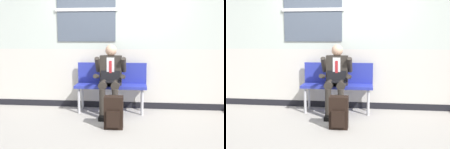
{
  "view_description": "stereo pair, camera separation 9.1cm",
  "coord_description": "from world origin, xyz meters",
  "views": [
    {
      "loc": [
        0.39,
        -4.27,
        1.39
      ],
      "look_at": [
        -0.04,
        0.09,
        0.75
      ],
      "focal_mm": 39.79,
      "sensor_mm": 36.0,
      "label": 1
    },
    {
      "loc": [
        0.48,
        -4.26,
        1.39
      ],
      "look_at": [
        -0.04,
        0.09,
        0.75
      ],
      "focal_mm": 39.79,
      "sensor_mm": 36.0,
      "label": 2
    }
  ],
  "objects": [
    {
      "name": "bench_with_person",
      "position": [
        -0.08,
        0.36,
        0.57
      ],
      "size": [
        1.33,
        0.42,
        0.92
      ],
      "color": "#28339E",
      "rests_on": "ground"
    },
    {
      "name": "backpack",
      "position": [
        0.05,
        -0.58,
        0.25
      ],
      "size": [
        0.29,
        0.22,
        0.51
      ],
      "color": "black",
      "rests_on": "ground"
    },
    {
      "name": "ground_plane",
      "position": [
        0.0,
        0.0,
        0.0
      ],
      "size": [
        18.0,
        18.0,
        0.0
      ],
      "primitive_type": "plane",
      "color": "#9E9991"
    },
    {
      "name": "person_seated",
      "position": [
        -0.08,
        0.16,
        0.69
      ],
      "size": [
        0.57,
        0.7,
        1.28
      ],
      "color": "#2D2823",
      "rests_on": "ground"
    },
    {
      "name": "station_wall",
      "position": [
        -0.01,
        0.64,
        1.42
      ],
      "size": [
        5.39,
        0.17,
        2.84
      ],
      "color": "beige",
      "rests_on": "ground"
    }
  ]
}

